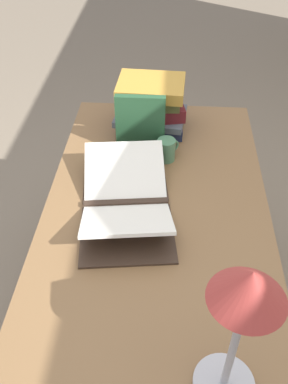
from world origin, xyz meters
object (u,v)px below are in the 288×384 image
book_stack_tall (151,106)px  book_standing_upright (140,124)px  coffee_mug (167,150)px  open_book (126,199)px  reading_lamp (244,308)px

book_stack_tall → book_standing_upright: 0.17m
book_stack_tall → coffee_mug: book_stack_tall is taller
book_stack_tall → open_book: bearing=-6.6°
book_stack_tall → book_standing_upright: size_ratio=1.28×
book_stack_tall → reading_lamp: (1.13, 0.24, 0.22)m
book_standing_upright → open_book: bearing=-4.3°
book_standing_upright → coffee_mug: book_standing_upright is taller
open_book → book_standing_upright: book_standing_upright is taller
book_stack_tall → book_standing_upright: bearing=-10.8°
book_standing_upright → coffee_mug: bearing=64.1°
book_standing_upright → reading_lamp: reading_lamp is taller
book_stack_tall → book_standing_upright: book_standing_upright is taller
coffee_mug → book_standing_upright: bearing=-116.0°
book_stack_tall → reading_lamp: reading_lamp is taller
coffee_mug → book_stack_tall: bearing=-161.3°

